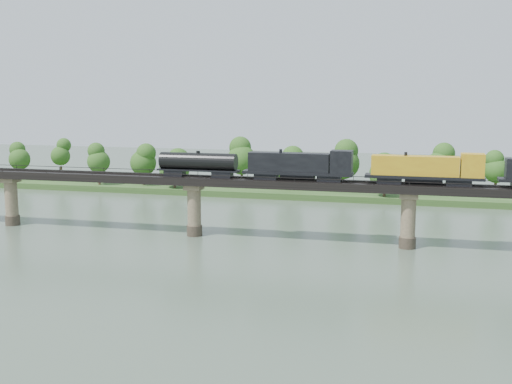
# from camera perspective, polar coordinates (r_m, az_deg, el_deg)

# --- Properties ---
(ground) EXTENTS (400.00, 400.00, 0.00)m
(ground) POSITION_cam_1_polar(r_m,az_deg,el_deg) (97.81, -11.42, -7.67)
(ground) COLOR #3D4D3E
(ground) RESTS_ON ground
(far_bank) EXTENTS (300.00, 24.00, 1.60)m
(far_bank) POSITION_cam_1_polar(r_m,az_deg,el_deg) (176.27, 0.51, 0.29)
(far_bank) COLOR #2B4B1E
(far_bank) RESTS_ON ground
(bridge) EXTENTS (236.00, 30.00, 11.50)m
(bridge) POSITION_cam_1_polar(r_m,az_deg,el_deg) (123.47, -5.52, -1.40)
(bridge) COLOR #473A2D
(bridge) RESTS_ON ground
(bridge_superstructure) EXTENTS (220.00, 4.90, 0.75)m
(bridge_superstructure) POSITION_cam_1_polar(r_m,az_deg,el_deg) (122.47, -5.56, 1.51)
(bridge_superstructure) COLOR black
(bridge_superstructure) RESTS_ON bridge
(far_treeline) EXTENTS (289.06, 17.54, 13.60)m
(far_treeline) POSITION_cam_1_polar(r_m,az_deg,el_deg) (173.04, -2.49, 2.80)
(far_treeline) COLOR #382619
(far_treeline) RESTS_ON far_bank
(freight_train) EXTENTS (81.76, 3.19, 5.63)m
(freight_train) POSITION_cam_1_polar(r_m,az_deg,el_deg) (115.25, 11.11, 2.10)
(freight_train) COLOR black
(freight_train) RESTS_ON bridge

